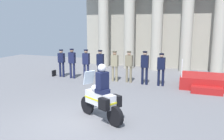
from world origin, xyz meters
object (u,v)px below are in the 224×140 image
Objects in this scene: officer_in_row_0 at (61,61)px; officer_in_row_7 at (161,67)px; officer_in_row_2 at (86,62)px; officer_in_row_4 at (115,64)px; briefcase_on_ground at (54,73)px; officer_in_row_5 at (129,64)px; officer_in_row_3 at (100,63)px; officer_in_row_6 at (145,65)px; officer_in_row_1 at (72,61)px; motorcycle_with_rider at (102,97)px; reviewing_stand at (207,82)px.

officer_in_row_7 reaches higher than officer_in_row_0.
officer_in_row_2 reaches higher than officer_in_row_0.
officer_in_row_4 reaches higher than briefcase_on_ground.
officer_in_row_0 is 0.96× the size of officer_in_row_5.
officer_in_row_3 is at bearing 6.11° from officer_in_row_4.
officer_in_row_5 is (4.20, 0.02, 0.04)m from officer_in_row_0.
officer_in_row_6 reaches higher than officer_in_row_3.
officer_in_row_5 is at bearing -8.98° from officer_in_row_6.
officer_in_row_1 is at bearing 4.23° from officer_in_row_4.
officer_in_row_2 is 3.41m from officer_in_row_6.
officer_in_row_4 is at bearing -175.14° from officer_in_row_2.
briefcase_on_ground is at bearing -5.19° from officer_in_row_1.
officer_in_row_6 reaches higher than officer_in_row_2.
officer_in_row_4 reaches higher than officer_in_row_0.
officer_in_row_4 is 5.57m from motorcycle_with_rider.
briefcase_on_ground is (-3.13, 0.10, -0.83)m from officer_in_row_3.
officer_in_row_2 is (1.70, -0.12, 0.04)m from officer_in_row_0.
officer_in_row_6 is at bearing -178.63° from officer_in_row_1.
officer_in_row_6 is (5.10, -0.14, 0.07)m from officer_in_row_0.
officer_in_row_5 reaches higher than officer_in_row_0.
officer_in_row_0 is 0.87× the size of motorcycle_with_rider.
reviewing_stand is 1.44× the size of officer_in_row_2.
briefcase_on_ground is at bearing -1.96° from officer_in_row_2.
reviewing_stand is 1.48× the size of officer_in_row_7.
officer_in_row_4 reaches higher than officer_in_row_7.
officer_in_row_4 is (-4.78, -0.28, 0.71)m from reviewing_stand.
briefcase_on_ground is at bearing -178.34° from reviewing_stand.
officer_in_row_3 is 2.54m from officer_in_row_6.
officer_in_row_0 is 5.10m from officer_in_row_6.
motorcycle_with_rider reaches higher than briefcase_on_ground.
reviewing_stand is 1.46× the size of officer_in_row_5.
officer_in_row_3 is at bearing 179.56° from officer_in_row_0.
officer_in_row_7 is (1.76, -0.17, -0.02)m from officer_in_row_5.
officer_in_row_2 is 1.01× the size of officer_in_row_3.
officer_in_row_6 is 5.74m from briefcase_on_ground.
officer_in_row_2 is 4.26m from officer_in_row_7.
officer_in_row_2 is (-6.48, -0.39, 0.73)m from reviewing_stand.
officer_in_row_4 is 4.04m from briefcase_on_ground.
officer_in_row_4 reaches higher than reviewing_stand.
officer_in_row_6 is 5.26m from motorcycle_with_rider.
officer_in_row_2 is 0.91× the size of motorcycle_with_rider.
motorcycle_with_rider is (3.14, -5.27, -0.23)m from officer_in_row_2.
officer_in_row_1 is at bearing -6.59° from briefcase_on_ground.
officer_in_row_1 is at bearing 4.16° from officer_in_row_5.
officer_in_row_2 reaches higher than officer_in_row_5.
reviewing_stand is 6.53m from officer_in_row_2.
officer_in_row_7 is (5.15, -0.00, -0.03)m from officer_in_row_1.
reviewing_stand is at bearing -175.40° from officer_in_row_1.
officer_in_row_5 is 0.92m from officer_in_row_6.
reviewing_stand is 1.51× the size of officer_in_row_0.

